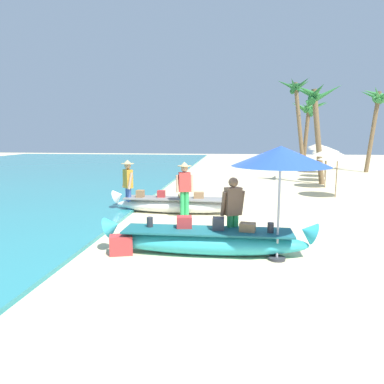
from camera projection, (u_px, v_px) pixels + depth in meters
ground_plane at (241, 238)px, 9.35m from camera, size 80.00×80.00×0.00m
boat_cyan_foreground at (207, 240)px, 8.07m from camera, size 4.77×0.83×0.85m
boat_white_midground at (175, 204)px, 12.30m from camera, size 4.45×0.95×0.81m
person_vendor_hatted at (185, 186)px, 11.49m from camera, size 0.58×0.44×1.79m
person_tourist_customer at (233, 209)px, 8.25m from camera, size 0.58×0.43×1.69m
person_vendor_assistant at (128, 182)px, 12.39m from camera, size 0.51×0.55×1.79m
patio_umbrella_large at (281, 157)px, 7.37m from camera, size 2.01×2.01×2.41m
parasol_row_0 at (338, 156)px, 15.06m from camera, size 1.60×1.60×1.91m
parasol_row_1 at (327, 153)px, 17.83m from camera, size 1.60×1.60×1.91m
parasol_row_2 at (327, 150)px, 20.22m from camera, size 1.60×1.60×1.91m
parasol_row_3 at (326, 149)px, 22.32m from camera, size 1.60×1.60×1.91m
parasol_row_4 at (322, 147)px, 24.81m from camera, size 1.60×1.60×1.91m
parasol_row_5 at (319, 146)px, 27.19m from camera, size 1.60×1.60×1.91m
parasol_row_6 at (318, 145)px, 29.58m from camera, size 1.60×1.60×1.91m
palm_tree_tall_inland at (316, 105)px, 18.85m from camera, size 2.52×2.68×5.29m
palm_tree_leaning_seaward at (377, 104)px, 24.74m from camera, size 2.59×2.82×5.85m
palm_tree_mid_cluster at (309, 113)px, 26.28m from camera, size 2.72×2.67×5.10m
palm_tree_far_behind at (296, 97)px, 25.70m from camera, size 2.44×2.75×6.59m
cooler_box at (121, 245)px, 8.06m from camera, size 0.58×0.47×0.43m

